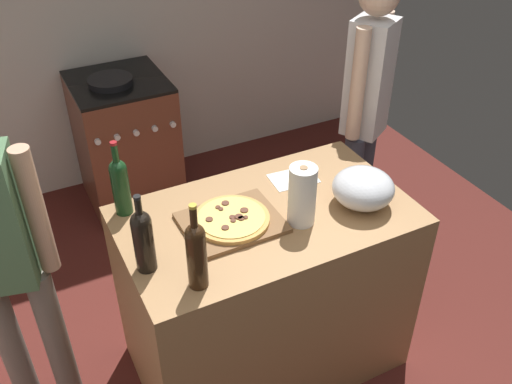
# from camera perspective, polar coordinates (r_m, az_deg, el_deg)

# --- Properties ---
(ground_plane) EXTENTS (4.36, 3.39, 0.02)m
(ground_plane) POSITION_cam_1_polar(r_m,az_deg,el_deg) (3.41, -5.18, -9.49)
(ground_plane) COLOR #511E19
(counter) EXTENTS (1.24, 0.74, 0.92)m
(counter) POSITION_cam_1_polar(r_m,az_deg,el_deg) (2.71, 0.97, -9.95)
(counter) COLOR #9E7247
(counter) RESTS_ON ground_plane
(cutting_board) EXTENTS (0.40, 0.32, 0.02)m
(cutting_board) POSITION_cam_1_polar(r_m,az_deg,el_deg) (2.34, -2.47, -3.09)
(cutting_board) COLOR brown
(cutting_board) RESTS_ON counter
(pizza) EXTENTS (0.32, 0.32, 0.03)m
(pizza) POSITION_cam_1_polar(r_m,az_deg,el_deg) (2.33, -2.49, -2.69)
(pizza) COLOR tan
(pizza) RESTS_ON cutting_board
(mixing_bowl) EXTENTS (0.27, 0.27, 0.16)m
(mixing_bowl) POSITION_cam_1_polar(r_m,az_deg,el_deg) (2.45, 10.71, 0.38)
(mixing_bowl) COLOR #B2B2B7
(mixing_bowl) RESTS_ON counter
(paper_towel_roll) EXTENTS (0.11, 0.11, 0.27)m
(paper_towel_roll) POSITION_cam_1_polar(r_m,az_deg,el_deg) (2.29, 4.66, -0.34)
(paper_towel_roll) COLOR white
(paper_towel_roll) RESTS_ON counter
(wine_bottle_amber) EXTENTS (0.07, 0.07, 0.34)m
(wine_bottle_amber) POSITION_cam_1_polar(r_m,az_deg,el_deg) (2.39, -13.48, 0.80)
(wine_bottle_amber) COLOR #143819
(wine_bottle_amber) RESTS_ON counter
(wine_bottle_green) EXTENTS (0.08, 0.08, 0.33)m
(wine_bottle_green) POSITION_cam_1_polar(r_m,az_deg,el_deg) (2.09, -11.27, -4.57)
(wine_bottle_green) COLOR black
(wine_bottle_green) RESTS_ON counter
(wine_bottle_clear) EXTENTS (0.07, 0.07, 0.36)m
(wine_bottle_clear) POSITION_cam_1_polar(r_m,az_deg,el_deg) (1.99, -6.01, -6.07)
(wine_bottle_clear) COLOR #331E0F
(wine_bottle_clear) RESTS_ON counter
(recipe_sheet) EXTENTS (0.22, 0.17, 0.00)m
(recipe_sheet) POSITION_cam_1_polar(r_m,az_deg,el_deg) (2.62, 3.77, 1.37)
(recipe_sheet) COLOR white
(recipe_sheet) RESTS_ON counter
(stove) EXTENTS (0.59, 0.64, 0.95)m
(stove) POSITION_cam_1_polar(r_m,az_deg,el_deg) (3.91, -12.90, 4.88)
(stove) COLOR brown
(stove) RESTS_ON ground_plane
(person_in_stripes) EXTENTS (0.39, 0.25, 1.57)m
(person_in_stripes) POSITION_cam_1_polar(r_m,az_deg,el_deg) (2.43, -23.96, -5.85)
(person_in_stripes) COLOR slate
(person_in_stripes) RESTS_ON ground_plane
(person_in_red) EXTENTS (0.33, 0.28, 1.68)m
(person_in_red) POSITION_cam_1_polar(r_m,az_deg,el_deg) (3.16, 10.90, 8.11)
(person_in_red) COLOR #383D4C
(person_in_red) RESTS_ON ground_plane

